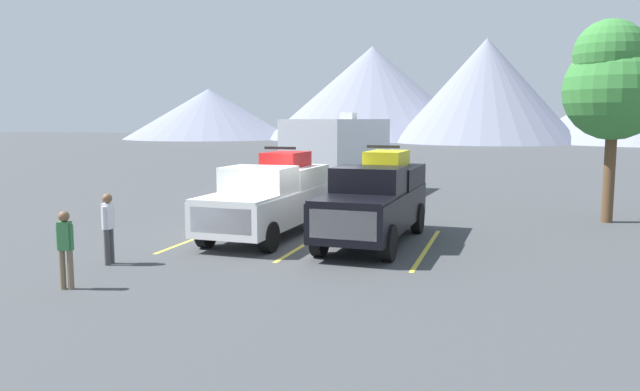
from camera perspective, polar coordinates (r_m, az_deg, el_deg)
The scene contains 11 objects.
ground_plane at distance 17.41m, azimuth -1.20°, elevation -4.40°, with size 240.00×240.00×0.00m, color #3F4244.
pickup_truck_a at distance 18.44m, azimuth -4.63°, elevation -0.07°, with size 2.29×5.76×2.61m.
pickup_truck_b at distance 17.46m, azimuth 5.13°, elevation -0.29°, with size 2.22×5.95×2.70m.
lot_stripe_a at distance 18.90m, azimuth -10.56°, elevation -3.60°, with size 0.12×5.50×0.01m, color gold.
lot_stripe_b at distance 17.63m, azimuth -0.96°, elevation -4.24°, with size 0.12×5.50×0.01m, color gold.
lot_stripe_c at distance 16.92m, azimuth 9.79°, elevation -4.83°, with size 0.12×5.50×0.01m, color gold.
camper_trailer_a at distance 27.80m, azimuth 1.84°, elevation 4.00°, with size 3.11×8.92×3.75m.
person_a at distance 15.56m, azimuth -18.90°, elevation -2.47°, with size 0.23×0.38×1.71m.
person_b at distance 13.61m, azimuth -22.38°, elevation -4.17°, with size 0.35×0.24×1.62m.
tree_a at distance 22.72m, azimuth 25.33°, elevation 9.38°, with size 3.26×3.26×6.66m.
mountain_ridge at distance 102.25m, azimuth 18.14°, elevation 8.66°, with size 134.37×42.63×15.85m.
Camera 1 is at (5.36, -16.20, 3.46)m, focal length 34.80 mm.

